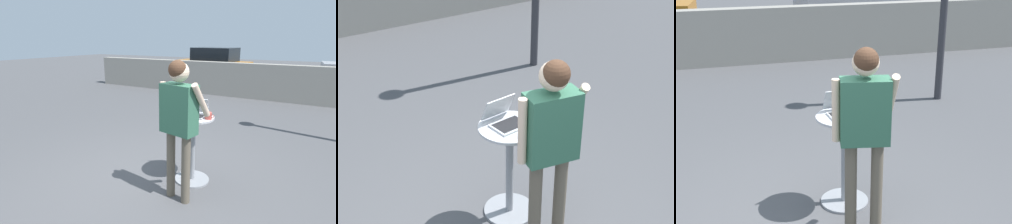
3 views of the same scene
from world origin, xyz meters
TOP-DOWN VIEW (x-y plane):
  - pavement_kerb at (0.00, 6.54)m, footprint 13.41×0.35m
  - cafe_table at (0.39, 0.52)m, footprint 0.56×0.56m
  - laptop at (0.39, 0.58)m, footprint 0.33×0.35m
  - coffee_mug at (0.61, 0.51)m, footprint 0.12×0.09m
  - standing_person at (0.43, 0.01)m, footprint 0.61×0.35m

SIDE VIEW (x-z plane):
  - cafe_table at x=0.39m, z-range 0.05..1.00m
  - pavement_kerb at x=0.00m, z-range 0.00..1.19m
  - coffee_mug at x=0.61m, z-range 0.96..1.05m
  - laptop at x=0.39m, z-range 0.89..1.12m
  - standing_person at x=0.43m, z-range 0.25..2.00m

